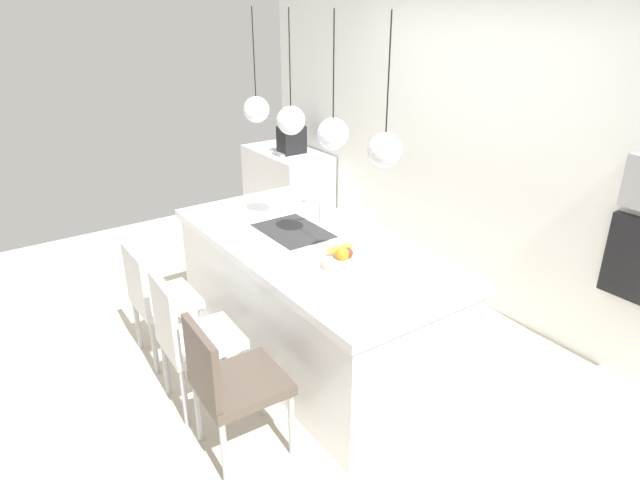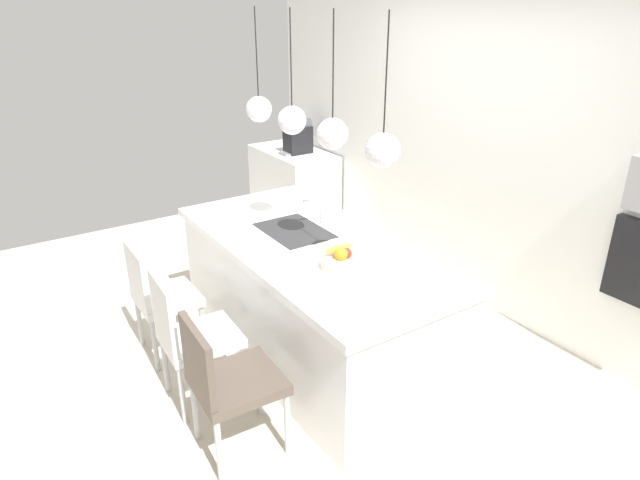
# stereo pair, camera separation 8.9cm
# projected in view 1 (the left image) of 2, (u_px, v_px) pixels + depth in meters

# --- Properties ---
(floor) EXTENTS (6.60, 6.60, 0.00)m
(floor) POSITION_uv_depth(u_px,v_px,m) (312.00, 350.00, 4.18)
(floor) COLOR beige
(floor) RESTS_ON ground
(back_wall) EXTENTS (6.00, 0.10, 2.60)m
(back_wall) POSITION_uv_depth(u_px,v_px,m) (479.00, 149.00, 4.52)
(back_wall) COLOR white
(back_wall) RESTS_ON ground
(kitchen_island) EXTENTS (2.28, 1.07, 0.89)m
(kitchen_island) POSITION_uv_depth(u_px,v_px,m) (312.00, 298.00, 4.00)
(kitchen_island) COLOR white
(kitchen_island) RESTS_ON ground
(sink_basin) EXTENTS (0.56, 0.40, 0.02)m
(sink_basin) POSITION_uv_depth(u_px,v_px,m) (293.00, 231.00, 4.00)
(sink_basin) COLOR #2D2D30
(sink_basin) RESTS_ON kitchen_island
(faucet) EXTENTS (0.02, 0.17, 0.22)m
(faucet) POSITION_uv_depth(u_px,v_px,m) (317.00, 206.00, 4.06)
(faucet) COLOR silver
(faucet) RESTS_ON kitchen_island
(fruit_bowl) EXTENTS (0.28, 0.28, 0.14)m
(fruit_bowl) POSITION_uv_depth(u_px,v_px,m) (344.00, 260.00, 3.45)
(fruit_bowl) COLOR beige
(fruit_bowl) RESTS_ON kitchen_island
(side_counter) EXTENTS (1.10, 0.60, 0.83)m
(side_counter) POSITION_uv_depth(u_px,v_px,m) (287.00, 186.00, 6.49)
(side_counter) COLOR white
(side_counter) RESTS_ON ground
(coffee_machine) EXTENTS (0.20, 0.35, 0.38)m
(coffee_machine) POSITION_uv_depth(u_px,v_px,m) (292.00, 139.00, 6.17)
(coffee_machine) COLOR black
(coffee_machine) RESTS_ON side_counter
(chair_near) EXTENTS (0.43, 0.42, 0.88)m
(chair_near) POSITION_uv_depth(u_px,v_px,m) (157.00, 296.00, 3.93)
(chair_near) COLOR silver
(chair_near) RESTS_ON ground
(chair_middle) EXTENTS (0.43, 0.48, 0.92)m
(chair_middle) POSITION_uv_depth(u_px,v_px,m) (191.00, 335.00, 3.45)
(chair_middle) COLOR silver
(chair_middle) RESTS_ON ground
(chair_far) EXTENTS (0.46, 0.49, 0.88)m
(chair_far) POSITION_uv_depth(u_px,v_px,m) (230.00, 381.00, 3.06)
(chair_far) COLOR brown
(chair_far) RESTS_ON ground
(pendant_light_left) EXTENTS (0.19, 0.19, 0.79)m
(pendant_light_left) POSITION_uv_depth(u_px,v_px,m) (256.00, 109.00, 4.04)
(pendant_light_left) COLOR silver
(pendant_light_center_left) EXTENTS (0.19, 0.19, 0.79)m
(pendant_light_center_left) POSITION_uv_depth(u_px,v_px,m) (291.00, 120.00, 3.68)
(pendant_light_center_left) COLOR silver
(pendant_light_center_right) EXTENTS (0.19, 0.19, 0.79)m
(pendant_light_center_right) POSITION_uv_depth(u_px,v_px,m) (333.00, 133.00, 3.33)
(pendant_light_center_right) COLOR silver
(pendant_light_right) EXTENTS (0.19, 0.19, 0.79)m
(pendant_light_right) POSITION_uv_depth(u_px,v_px,m) (385.00, 150.00, 2.97)
(pendant_light_right) COLOR silver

